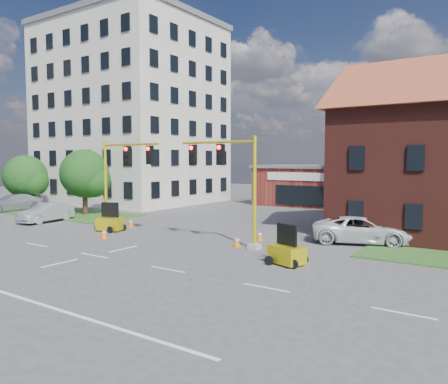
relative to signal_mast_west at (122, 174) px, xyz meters
The scene contains 19 objects.
ground 8.38m from the signal_mast_west, 54.01° to the right, with size 120.00×120.00×0.00m, color #414144.
grass_verge_nw 16.61m from the signal_mast_west, 165.65° to the left, with size 22.00×6.00×0.08m, color #224A1B.
lane_markings 10.73m from the signal_mast_west, 64.17° to the right, with size 60.00×36.00×0.01m, color silver, non-canonical shape.
office_block 23.21m from the signal_mast_west, 134.52° to the left, with size 18.40×15.40×20.60m.
brick_shop 24.44m from the signal_mast_west, 79.71° to the left, with size 12.40×8.40×4.30m.
tree_large 24.00m from the signal_mast_west, 61.97° to the left, with size 7.59×7.23×10.15m.
tree_nw_front 10.49m from the signal_mast_west, 154.09° to the left, with size 4.49×4.28×5.80m.
tree_nw_rear 20.09m from the signal_mast_west, 165.34° to the left, with size 4.58×4.36×5.37m.
signal_mast_west is the anchor object (origin of this frame).
signal_mast_east 8.71m from the signal_mast_west, ahead, with size 5.30×0.60×6.20m.
trailer_west 3.46m from the signal_mast_west, 161.21° to the right, with size 1.91×1.54×1.89m.
trailer_east 13.98m from the signal_mast_west, ahead, with size 1.86×1.53×1.81m.
cone_a 4.53m from the signal_mast_west, 67.03° to the right, with size 0.40×0.40×0.70m.
cone_b 4.07m from the signal_mast_west, 119.84° to the left, with size 0.40×0.40×0.70m.
cone_c 9.93m from the signal_mast_west, ahead, with size 0.40×0.40×0.70m.
cone_d 10.29m from the signal_mast_west, 13.95° to the left, with size 0.40×0.40×0.70m.
pickup_white 15.88m from the signal_mast_west, 18.90° to the left, with size 2.63×5.70×1.58m, color silver.
sedan_silver_front 9.03m from the signal_mast_west, behind, with size 1.57×4.50×1.48m, color #B7B9C0.
sedan_silver_rear 18.06m from the signal_mast_west, behind, with size 2.26×5.55×1.61m, color #B7B9C0.
Camera 1 is at (17.90, -14.50, 4.92)m, focal length 35.00 mm.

